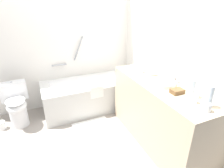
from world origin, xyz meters
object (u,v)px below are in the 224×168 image
toilet (16,105)px  sink_basin (163,83)px  water_bottle_1 (209,97)px  water_bottle_0 (192,88)px  drinking_glass_1 (195,99)px  water_bottle_2 (144,62)px  amenity_basket (177,91)px  bath_mat (92,126)px  water_bottle_3 (138,62)px  toilet_paper_roll (2,125)px  water_bottle_4 (142,67)px  soap_dish (148,72)px  bathtub (91,93)px  sink_faucet (174,80)px  drinking_glass_0 (208,108)px  water_bottle_5 (150,67)px

toilet → sink_basin: (1.76, -1.21, 0.55)m
sink_basin → water_bottle_1: water_bottle_1 is taller
water_bottle_0 → drinking_glass_1: (-0.06, -0.11, -0.06)m
toilet → drinking_glass_1: drinking_glass_1 is taller
water_bottle_2 → amenity_basket: 0.80m
sink_basin → bath_mat: (-0.73, 0.67, -0.89)m
water_bottle_3 → toilet_paper_roll: (-2.03, 0.55, -0.93)m
water_bottle_4 → soap_dish: 0.12m
drinking_glass_1 → soap_dish: size_ratio=0.88×
water_bottle_0 → water_bottle_1: water_bottle_1 is taller
drinking_glass_1 → amenity_basket: drinking_glass_1 is taller
water_bottle_2 → amenity_basket: bearing=-95.4°
bathtub → sink_faucet: 1.57m
sink_basin → water_bottle_0: (0.06, -0.39, 0.08)m
water_bottle_2 → toilet_paper_roll: bearing=162.9°
toilet → soap_dish: (1.83, -0.81, 0.54)m
water_bottle_1 → sink_faucet: bearing=78.3°
sink_basin → water_bottle_0: bearing=-81.1°
water_bottle_1 → drinking_glass_1: water_bottle_1 is taller
water_bottle_1 → drinking_glass_0: water_bottle_1 is taller
water_bottle_2 → soap_dish: size_ratio=2.77×
sink_basin → water_bottle_2: size_ratio=1.25×
water_bottle_1 → toilet_paper_roll: 2.88m
bathtub → bath_mat: (-0.19, -0.57, -0.28)m
water_bottle_4 → bath_mat: size_ratio=0.32×
water_bottle_4 → sink_faucet: bearing=-67.7°
water_bottle_1 → amenity_basket: water_bottle_1 is taller
water_bottle_2 → sink_basin: bearing=-97.5°
sink_basin → water_bottle_2: bearing=82.5°
drinking_glass_1 → drinking_glass_0: bearing=-93.4°
bathtub → toilet_paper_roll: (-1.48, -0.07, -0.22)m
water_bottle_0 → toilet_paper_roll: (-2.08, 1.56, -0.92)m
water_bottle_5 → drinking_glass_1: (-0.02, -0.81, -0.08)m
sink_basin → bath_mat: sink_basin is taller
water_bottle_3 → bath_mat: water_bottle_3 is taller
toilet → drinking_glass_0: size_ratio=8.71×
water_bottle_3 → amenity_basket: 0.88m
water_bottle_2 → water_bottle_3: water_bottle_2 is taller
toilet_paper_roll → water_bottle_3: bearing=-15.2°
water_bottle_2 → toilet_paper_roll: (-2.09, 0.64, -0.93)m
sink_basin → soap_dish: (0.06, 0.40, -0.01)m
water_bottle_4 → drinking_glass_0: bearing=-90.0°
water_bottle_1 → amenity_basket: (-0.06, 0.34, -0.09)m
sink_basin → soap_dish: 0.41m
bath_mat → toilet_paper_roll: bearing=158.8°
water_bottle_4 → water_bottle_5: bearing=-79.9°
water_bottle_1 → bath_mat: bearing=121.8°
bathtub → drinking_glass_0: size_ratio=21.59×
water_bottle_2 → water_bottle_5: size_ratio=0.96×
water_bottle_1 → water_bottle_2: size_ratio=0.98×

